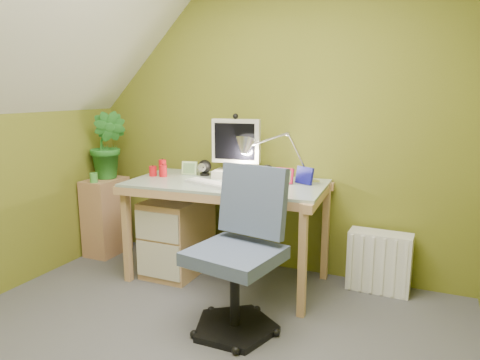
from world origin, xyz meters
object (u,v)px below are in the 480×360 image
at_px(desk_lamp, 292,146).
at_px(task_chair, 235,252).
at_px(side_ledge, 106,216).
at_px(potted_plant, 108,145).
at_px(monitor, 236,142).
at_px(radiator, 379,262).
at_px(desk, 227,232).

bearing_deg(desk_lamp, task_chair, -87.37).
bearing_deg(side_ledge, potted_plant, 62.42).
height_order(monitor, potted_plant, monitor).
distance_m(task_chair, radiator, 1.24).
relative_size(monitor, task_chair, 0.56).
distance_m(desk, radiator, 1.16).
bearing_deg(desk_lamp, desk, -149.99).
distance_m(monitor, side_ledge, 1.46).
height_order(side_ledge, potted_plant, potted_plant).
distance_m(desk_lamp, radiator, 1.07).
bearing_deg(monitor, desk, -97.63).
xyz_separation_m(desk_lamp, side_ledge, (-1.71, -0.08, -0.72)).
height_order(task_chair, radiator, task_chair).
bearing_deg(monitor, desk_lamp, -7.63).
bearing_deg(potted_plant, monitor, 1.30).
height_order(desk, side_ledge, desk).
bearing_deg(desk, task_chair, -64.59).
bearing_deg(task_chair, potted_plant, 163.36).
bearing_deg(desk, side_ledge, 171.80).
bearing_deg(radiator, task_chair, -126.47).
bearing_deg(radiator, desk_lamp, -169.60).
height_order(desk_lamp, radiator, desk_lamp).
bearing_deg(desk_lamp, radiator, 16.79).
distance_m(monitor, task_chair, 1.08).
bearing_deg(desk, monitor, 86.43).
relative_size(monitor, potted_plant, 0.94).
bearing_deg(side_ledge, task_chair, -25.21).
xyz_separation_m(side_ledge, potted_plant, (0.03, 0.05, 0.65)).
xyz_separation_m(side_ledge, radiator, (2.37, 0.18, -0.12)).
xyz_separation_m(desk, task_chair, (0.37, -0.66, 0.12)).
height_order(desk, potted_plant, potted_plant).
xyz_separation_m(potted_plant, radiator, (2.35, 0.13, -0.77)).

